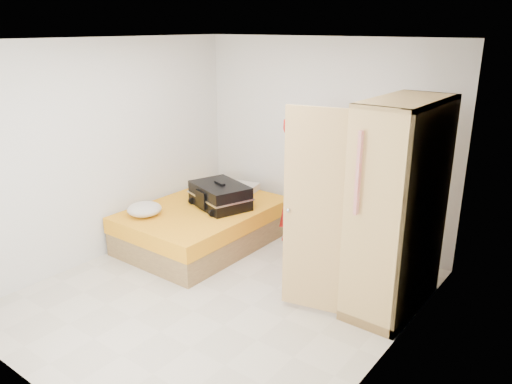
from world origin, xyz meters
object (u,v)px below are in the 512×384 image
Objects in this scene: wardrobe at (391,213)px; round_cushion at (144,209)px; bed at (203,225)px; suitcase at (220,195)px; person at (300,192)px.

wardrobe reaches higher than round_cushion.
bed is 0.46m from suitcase.
suitcase is 2.14× the size of round_cushion.
bed is 4.80× the size of round_cushion.
suitcase is at bearing 176.36° from wardrobe.
person is (-1.22, 0.29, -0.11)m from wardrobe.
person is at bearing 25.83° from suitcase.
person is (1.28, 0.30, 0.64)m from bed.
suitcase reaches higher than round_cushion.
bed is at bearing -114.57° from suitcase.
person is 1.93m from round_cushion.
round_cushion is (-0.53, -0.80, -0.07)m from suitcase.
suitcase is (-2.35, 0.15, -0.35)m from wardrobe.
suitcase is at bearing 56.59° from round_cushion.
wardrobe is 2.38m from suitcase.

